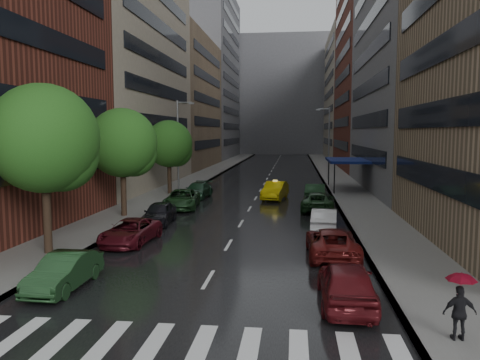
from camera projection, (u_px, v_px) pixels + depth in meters
The scene contains 18 objects.
ground at pixel (186, 317), 15.56m from camera, with size 220.00×220.00×0.00m, color gray.
road at pixel (269, 176), 64.95m from camera, with size 14.00×140.00×0.01m, color black.
sidewalk_left at pixel (205, 175), 65.98m from camera, with size 4.00×140.00×0.15m, color gray.
sidewalk_right at pixel (334, 176), 63.91m from camera, with size 4.00×140.00×0.15m, color gray.
crosswalk at pixel (177, 344), 13.56m from camera, with size 13.15×2.80×0.01m.
buildings_left at pixel (177, 69), 73.71m from camera, with size 8.00×108.00×38.00m.
buildings_right at pixel (374, 70), 68.29m from camera, with size 8.05×109.10×36.00m.
building_far at pixel (282, 96), 130.48m from camera, with size 40.00×14.00×32.00m, color slate.
tree_near at pixel (44, 139), 22.70m from camera, with size 5.32×5.32×8.48m.
tree_mid at pixel (122, 143), 33.06m from camera, with size 4.90×4.90×7.81m.
tree_far at pixel (169, 144), 45.34m from camera, with size 4.55×4.55×7.25m.
taxi at pixel (275, 191), 42.52m from camera, with size 1.71×4.90×1.61m, color yellow.
parked_cars_left at pixel (166, 209), 32.75m from camera, with size 3.06×30.14×1.52m.
parked_cars_right at pixel (324, 218), 29.20m from camera, with size 2.89×29.85×1.61m.
ped_red_umbrella at pixel (460, 300), 13.41m from camera, with size 0.96×0.82×2.01m.
street_lamp_left at pixel (179, 145), 45.58m from camera, with size 1.74×0.22×9.00m.
street_lamp_right at pixel (328, 142), 58.62m from camera, with size 1.74×0.22×9.00m.
awning at pixel (347, 161), 48.78m from camera, with size 4.00×8.00×3.12m.
Camera 1 is at (3.51, -14.69, 6.16)m, focal length 35.00 mm.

